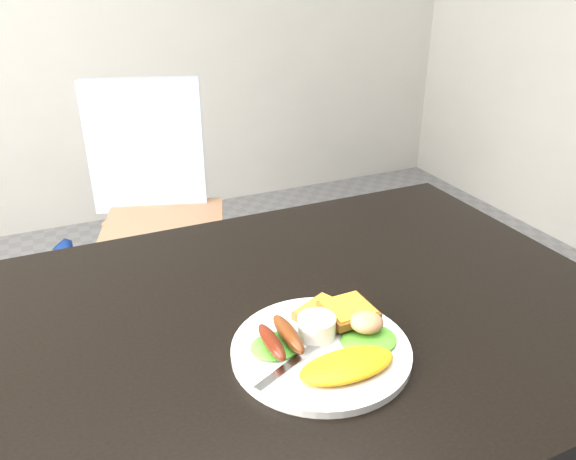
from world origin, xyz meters
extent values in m
cube|color=black|center=(0.00, 0.00, 0.73)|extent=(1.20, 0.80, 0.04)
cube|color=#AB7B58|center=(0.02, 1.04, 0.45)|extent=(0.50, 0.50, 0.05)
imported|color=navy|center=(-0.19, 0.63, 0.79)|extent=(0.57, 0.39, 1.58)
cylinder|color=white|center=(0.02, -0.11, 0.76)|extent=(0.27, 0.27, 0.01)
ellipsoid|color=green|center=(-0.04, -0.09, 0.77)|extent=(0.09, 0.08, 0.01)
ellipsoid|color=#28851A|center=(0.09, -0.13, 0.77)|extent=(0.09, 0.08, 0.01)
ellipsoid|color=#F3A819|center=(0.03, -0.18, 0.77)|extent=(0.15, 0.07, 0.02)
ellipsoid|color=#5A1C11|center=(-0.05, -0.10, 0.78)|extent=(0.02, 0.09, 0.02)
ellipsoid|color=brown|center=(-0.02, -0.09, 0.78)|extent=(0.02, 0.10, 0.02)
cylinder|color=white|center=(0.02, -0.09, 0.78)|extent=(0.07, 0.07, 0.03)
cube|color=olive|center=(0.06, -0.05, 0.77)|extent=(0.11, 0.11, 0.01)
cube|color=olive|center=(0.09, -0.07, 0.78)|extent=(0.08, 0.08, 0.01)
ellipsoid|color=#C8B38E|center=(0.10, -0.12, 0.79)|extent=(0.06, 0.06, 0.03)
cube|color=#ADAFB7|center=(-0.02, -0.13, 0.76)|extent=(0.16, 0.08, 0.00)
camera|label=1|loc=(-0.30, -0.71, 1.28)|focal=35.00mm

